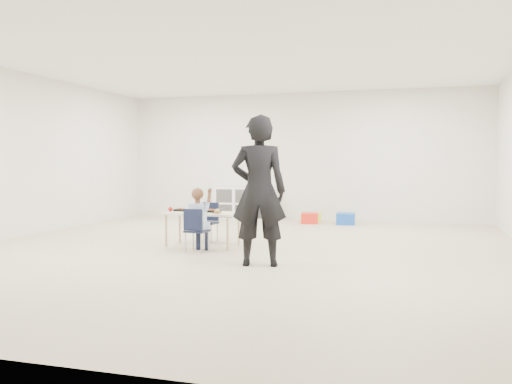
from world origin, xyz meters
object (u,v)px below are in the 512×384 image
(table, at_px, (203,229))
(cubby_shelf, at_px, (246,203))
(adult, at_px, (259,191))
(child, at_px, (197,218))
(chair_near, at_px, (197,230))

(table, relative_size, cubby_shelf, 0.82)
(cubby_shelf, relative_size, adult, 0.77)
(table, distance_m, adult, 1.88)
(child, bearing_deg, chair_near, 0.00)
(child, distance_m, adult, 1.41)
(cubby_shelf, distance_m, adult, 5.62)
(chair_near, xyz_separation_m, cubby_shelf, (-0.71, 4.54, 0.04))
(chair_near, distance_m, cubby_shelf, 4.59)
(child, xyz_separation_m, cubby_shelf, (-0.71, 4.54, -0.13))
(table, xyz_separation_m, child, (0.12, -0.51, 0.22))
(adult, bearing_deg, chair_near, -46.70)
(chair_near, relative_size, cubby_shelf, 0.44)
(table, distance_m, chair_near, 0.52)
(table, relative_size, chair_near, 1.86)
(child, relative_size, cubby_shelf, 0.69)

